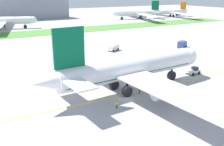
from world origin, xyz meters
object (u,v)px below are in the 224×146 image
ground_crew_marshaller_front (117,104)px  service_truck_fuel_bowser (182,44)px  pushback_tug (194,71)px  airliner_foreground (128,69)px  parked_airliner_far_centre (139,13)px  parked_airliner_far_right (170,12)px  service_truck_baggage_loader (114,47)px  parked_airliner_far_left (2,21)px  ground_crew_wingwalker_port (139,90)px

ground_crew_marshaller_front → service_truck_fuel_bowser: bearing=34.3°
pushback_tug → ground_crew_marshaller_front: 33.56m
airliner_foreground → ground_crew_marshaller_front: size_ratio=43.15×
parked_airliner_far_centre → pushback_tug: bearing=-119.7°
airliner_foreground → ground_crew_marshaller_front: bearing=-136.5°
service_truck_fuel_bowser → parked_airliner_far_right: 141.77m
service_truck_baggage_loader → parked_airliner_far_left: 95.11m
airliner_foreground → parked_airliner_far_left: airliner_foreground is taller
ground_crew_wingwalker_port → parked_airliner_far_left: parked_airliner_far_left is taller
pushback_tug → parked_airliner_far_centre: bearing=60.3°
airliner_foreground → pushback_tug: size_ratio=12.83×
service_truck_fuel_bowser → parked_airliner_far_right: parked_airliner_far_right is taller
ground_crew_marshaller_front → parked_airliner_far_centre: bearing=52.9°
parked_airliner_far_left → service_truck_fuel_bowser: bearing=-59.7°
pushback_tug → ground_crew_marshaller_front: pushback_tug is taller
airliner_foreground → pushback_tug: airliner_foreground is taller
ground_crew_marshaller_front → parked_airliner_far_left: 138.82m
ground_crew_marshaller_front → service_truck_baggage_loader: (27.74, 48.35, 0.36)m
pushback_tug → ground_crew_wingwalker_port: pushback_tug is taller
ground_crew_wingwalker_port → parked_airliner_far_right: parked_airliner_far_right is taller
airliner_foreground → ground_crew_marshaller_front: 11.72m
pushback_tug → parked_airliner_far_centre: size_ratio=0.08×
airliner_foreground → parked_airliner_far_centre: size_ratio=1.02×
parked_airliner_far_right → ground_crew_wingwalker_port: bearing=-134.2°
parked_airliner_far_left → parked_airliner_far_centre: bearing=3.4°
pushback_tug → parked_airliner_far_left: size_ratio=0.09×
service_truck_fuel_bowser → parked_airliner_far_right: (91.04, 108.64, 2.91)m
airliner_foreground → service_truck_fuel_bowser: airliner_foreground is taller
service_truck_baggage_loader → parked_airliner_far_right: parked_airliner_far_right is taller
airliner_foreground → service_truck_fuel_bowser: bearing=32.6°
ground_crew_marshaller_front → parked_airliner_far_right: size_ratio=0.02×
pushback_tug → service_truck_fuel_bowser: (24.48, 29.75, 0.61)m
airliner_foreground → parked_airliner_far_right: 198.01m
parked_airliner_far_left → parked_airliner_far_right: bearing=3.3°
parked_airliner_far_centre → airliner_foreground: bearing=-126.5°
parked_airliner_far_right → parked_airliner_far_left: bearing=-176.7°
parked_airliner_far_centre → service_truck_baggage_loader: bearing=-130.3°
parked_airliner_far_centre → parked_airliner_far_right: (37.74, 1.89, -0.69)m
parked_airliner_far_left → service_truck_baggage_loader: bearing=-72.0°
pushback_tug → parked_airliner_far_left: parked_airliner_far_left is taller
ground_crew_wingwalker_port → service_truck_baggage_loader: 47.65m
airliner_foreground → parked_airliner_far_right: bearing=45.0°
parked_airliner_far_centre → parked_airliner_far_right: parked_airliner_far_centre is taller
parked_airliner_far_centre → parked_airliner_far_right: size_ratio=1.00×
pushback_tug → airliner_foreground: bearing=-176.3°
pushback_tug → parked_airliner_far_right: 180.30m
ground_crew_wingwalker_port → airliner_foreground: bearing=115.3°
airliner_foreground → ground_crew_marshaller_front: (-7.79, -7.38, -4.71)m
parked_airliner_far_right → pushback_tug: bearing=-129.9°
service_truck_baggage_loader → parked_airliner_far_left: (-29.32, 90.40, 3.80)m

